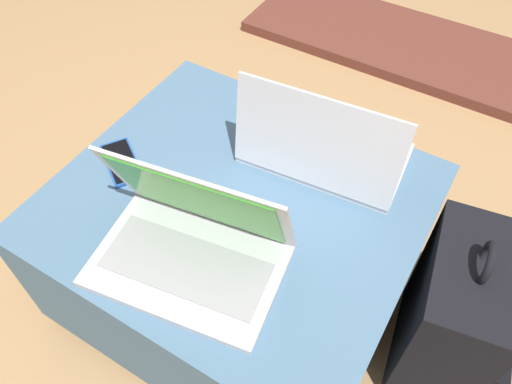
{
  "coord_description": "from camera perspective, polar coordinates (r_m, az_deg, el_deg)",
  "views": [
    {
      "loc": [
        0.4,
        -0.58,
        1.29
      ],
      "look_at": [
        0.06,
        -0.02,
        0.5
      ],
      "focal_mm": 35.0,
      "sensor_mm": 36.0,
      "label": 1
    }
  ],
  "objects": [
    {
      "name": "cell_phone",
      "position": [
        1.23,
        -15.1,
        3.33
      ],
      "size": [
        0.16,
        0.14,
        0.01
      ],
      "rotation": [
        0.0,
        0.0,
        0.99
      ],
      "color": "#1E4C9E",
      "rests_on": "ottoman"
    },
    {
      "name": "laptop_far",
      "position": [
        1.16,
        7.63,
        4.89
      ],
      "size": [
        0.39,
        0.26,
        0.24
      ],
      "rotation": [
        0.0,
        0.0,
        3.23
      ],
      "color": "silver",
      "rests_on": "ottoman"
    },
    {
      "name": "laptop_near",
      "position": [
        1.0,
        -7.38,
        -5.82
      ],
      "size": [
        0.41,
        0.3,
        0.24
      ],
      "rotation": [
        0.0,
        0.0,
        0.16
      ],
      "color": "silver",
      "rests_on": "ottoman"
    },
    {
      "name": "ottoman",
      "position": [
        1.29,
        -1.96,
        -6.55
      ],
      "size": [
        0.8,
        0.72,
        0.42
      ],
      "color": "#2A3D4E",
      "rests_on": "ground_plane"
    },
    {
      "name": "fireplace_hearth",
      "position": [
        2.36,
        16.97,
        15.75
      ],
      "size": [
        1.4,
        0.5,
        0.04
      ],
      "color": "brown",
      "rests_on": "ground_plane"
    },
    {
      "name": "ground_plane",
      "position": [
        1.47,
        -1.74,
        -11.02
      ],
      "size": [
        14.0,
        14.0,
        0.0
      ],
      "primitive_type": "plane",
      "color": "tan"
    },
    {
      "name": "backpack",
      "position": [
        1.28,
        21.66,
        -13.38
      ],
      "size": [
        0.27,
        0.33,
        0.5
      ],
      "rotation": [
        0.0,
        0.0,
        1.73
      ],
      "color": "black",
      "rests_on": "ground_plane"
    }
  ]
}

